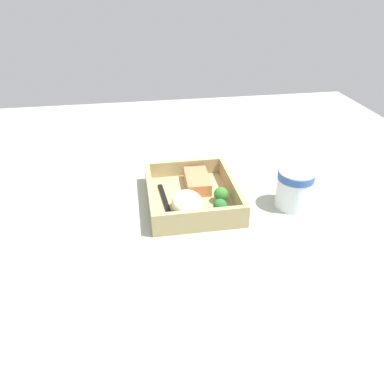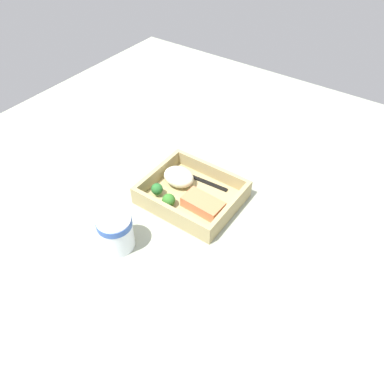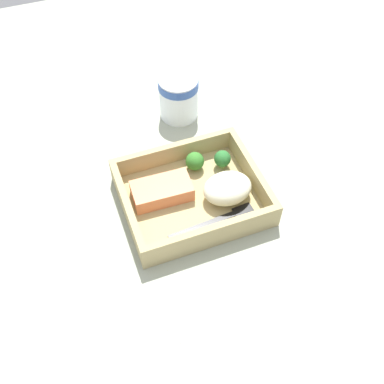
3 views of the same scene
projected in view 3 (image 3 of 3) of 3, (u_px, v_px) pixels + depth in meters
The scene contains 10 objects.
ground_plane at pixel (192, 204), 82.45cm from camera, with size 160.00×160.00×2.00cm, color #949B88.
takeout_tray at pixel (192, 199), 81.20cm from camera, with size 24.63×20.68×1.20cm, color tan.
tray_rim at pixel (192, 190), 79.12cm from camera, with size 24.63×20.68×4.07cm.
salmon_fillet at pixel (162, 191), 79.71cm from camera, with size 10.56×5.67×3.00cm, color #DA764B.
mashed_potatoes at pixel (227, 188), 78.94cm from camera, with size 8.77×6.92×4.74cm, color beige.
broccoli_floret_1 at pixel (195, 161), 83.52cm from camera, with size 3.48×3.48×3.70cm.
broccoli_floret_2 at pixel (222, 159), 83.66cm from camera, with size 3.16×3.16×3.74cm.
fork at pixel (217, 220), 77.31cm from camera, with size 15.88×2.71×0.44cm.
paper_cup at pixel (179, 95), 92.03cm from camera, with size 8.20×8.20×9.24cm.
receipt_slip at pixel (196, 324), 67.29cm from camera, with size 7.29×13.20×0.24cm, color white.
Camera 3 is at (-17.21, -46.06, 65.23)cm, focal length 42.00 mm.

